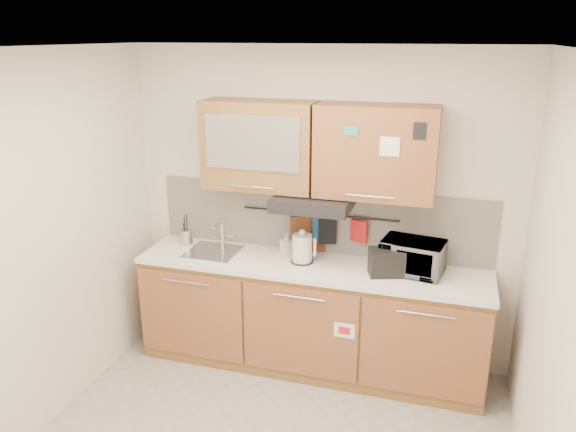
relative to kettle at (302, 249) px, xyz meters
The scene contains 20 objects.
ceiling 1.98m from the kettle, 86.48° to the right, with size 3.20×3.20×0.00m, color white.
wall_back 0.40m from the kettle, 75.51° to the left, with size 3.20×3.20×0.00m, color silver.
wall_left 1.97m from the kettle, 141.54° to the right, with size 3.00×3.00×0.00m, color silver.
wall_right 2.08m from the kettle, 35.88° to the right, with size 3.00×3.00×0.00m, color silver.
base_cabinet 0.63m from the kettle, 14.36° to the right, with size 2.80×0.64×0.88m.
countertop 0.15m from the kettle, 16.06° to the right, with size 2.82×0.62×0.04m, color white.
backsplash 0.33m from the kettle, 74.91° to the left, with size 2.80×0.02×0.56m, color silver.
upper_cabinets 0.81m from the kettle, 57.99° to the left, with size 1.82×0.37×0.70m.
range_hood 0.40m from the kettle, 27.34° to the left, with size 0.60×0.46×0.10m, color black.
sink 0.78m from the kettle, behind, with size 0.42×0.40×0.26m.
utensil_rail 0.34m from the kettle, 72.65° to the left, with size 0.02×0.02×1.30m, color black.
utensil_crock 1.07m from the kettle, behind, with size 0.14×0.14×0.27m.
kettle is the anchor object (origin of this frame).
toaster 0.69m from the kettle, ahead, with size 0.31×0.24×0.21m.
microwave 0.86m from the kettle, ahead, with size 0.46×0.31×0.26m, color #999999.
soap_bottle 0.21m from the kettle, 144.66° to the left, with size 0.09×0.09×0.19m, color #999999.
cutting_board 0.22m from the kettle, 92.67° to the left, with size 0.30×0.02×0.37m, color brown.
oven_mitt 0.26m from the kettle, 68.61° to the left, with size 0.12×0.03×0.20m, color navy.
dark_pouch 0.29m from the kettle, 55.12° to the left, with size 0.14×0.04×0.22m, color black.
pot_holder 0.48m from the kettle, 28.48° to the left, with size 0.15×0.02×0.18m, color red.
Camera 1 is at (1.03, -2.82, 2.67)m, focal length 35.00 mm.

